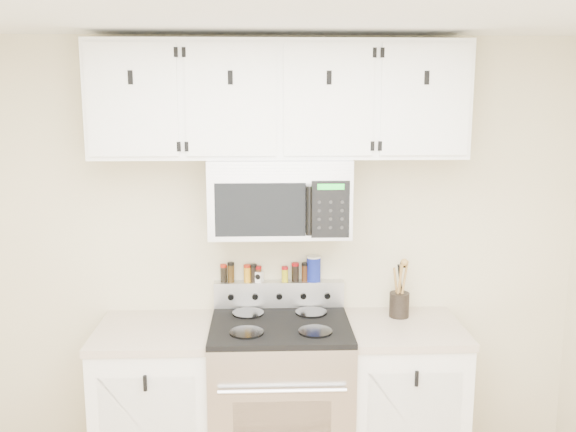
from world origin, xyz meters
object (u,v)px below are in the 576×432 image
at_px(salt_canister, 314,268).
at_px(utensil_crock, 399,303).
at_px(microwave, 280,196).
at_px(range, 281,401).

bearing_deg(salt_canister, utensil_crock, -14.72).
bearing_deg(microwave, salt_canister, 37.47).
xyz_separation_m(microwave, utensil_crock, (0.69, 0.03, -0.63)).
bearing_deg(utensil_crock, microwave, -177.63).
relative_size(range, salt_canister, 7.26).
relative_size(utensil_crock, salt_canister, 2.19).
bearing_deg(microwave, utensil_crock, 2.37).
bearing_deg(microwave, range, -90.23).
distance_m(range, microwave, 1.15).
bearing_deg(utensil_crock, range, -167.28).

